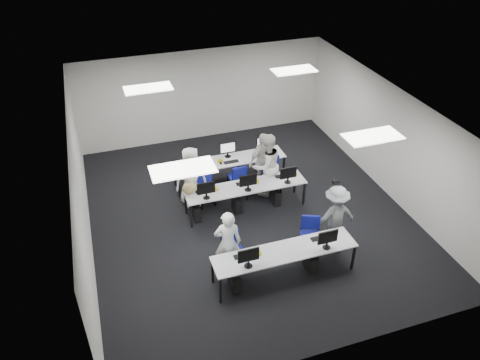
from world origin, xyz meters
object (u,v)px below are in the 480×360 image
object	(u,v)px
chair_5	(204,189)
student_3	(262,160)
student_2	(191,177)
photographer	(335,216)
student_1	(266,165)
chair_0	(233,258)
chair_6	(237,183)
chair_2	(205,195)
desk_mid	(246,188)
chair_7	(267,175)
chair_4	(272,180)
student_0	(228,243)
desk_front	(285,253)
chair_1	(309,242)
chair_3	(241,188)

from	to	relation	value
chair_5	student_3	xyz separation A→B (m)	(1.73, 0.10, 0.53)
student_2	photographer	xyz separation A→B (m)	(2.86, -2.57, -0.06)
student_1	student_3	world-z (taller)	student_1
chair_0	photographer	xyz separation A→B (m)	(2.55, 0.10, 0.50)
chair_5	chair_6	world-z (taller)	chair_5
student_3	photographer	distance (m)	2.92
chair_2	student_3	world-z (taller)	student_3
desk_mid	chair_7	bearing A→B (deg)	43.98
chair_5	student_3	bearing A→B (deg)	14.80
chair_4	student_3	distance (m)	0.64
desk_mid	chair_2	distance (m)	1.20
chair_7	student_0	world-z (taller)	student_0
desk_front	student_0	distance (m)	1.25
chair_1	student_0	bearing A→B (deg)	-158.69
chair_1	chair_5	world-z (taller)	chair_5
student_2	student_3	xyz separation A→B (m)	(2.09, 0.24, -0.02)
chair_4	student_2	distance (m)	2.38
desk_front	chair_2	bearing A→B (deg)	106.92
chair_6	photographer	bearing A→B (deg)	-63.61
chair_5	chair_3	bearing A→B (deg)	0.13
chair_7	student_3	world-z (taller)	student_3
desk_front	student_0	xyz separation A→B (m)	(-1.12, 0.55, 0.14)
chair_0	photographer	world-z (taller)	photographer
chair_4	student_3	size ratio (longest dim) A/B	0.55
student_1	student_3	distance (m)	0.39
chair_0	student_2	distance (m)	2.75
chair_2	student_2	xyz separation A→B (m)	(-0.32, 0.09, 0.57)
chair_4	student_0	xyz separation A→B (m)	(-2.14, -2.71, 0.53)
desk_front	chair_4	world-z (taller)	chair_4
chair_1	chair_5	distance (m)	3.40
chair_2	student_0	bearing A→B (deg)	-104.46
chair_0	desk_mid	bearing A→B (deg)	57.88
chair_2	student_3	bearing A→B (deg)	-0.76
desk_front	student_0	size ratio (longest dim) A/B	1.95
chair_5	student_2	world-z (taller)	student_2
student_1	chair_7	bearing A→B (deg)	-133.72
chair_2	chair_7	world-z (taller)	chair_7
desk_mid	chair_7	world-z (taller)	chair_7
desk_mid	photographer	distance (m)	2.47
chair_7	photographer	size ratio (longest dim) A/B	0.61
student_2	chair_6	bearing A→B (deg)	16.34
chair_3	chair_7	world-z (taller)	chair_7
chair_7	student_1	distance (m)	0.77
student_0	student_1	bearing A→B (deg)	-113.73
chair_1	photographer	bearing A→B (deg)	35.37
chair_3	student_2	bearing A→B (deg)	-162.93
chair_4	student_3	xyz separation A→B (m)	(-0.22, 0.25, 0.54)
chair_0	chair_2	bearing A→B (deg)	83.74
chair_5	chair_7	world-z (taller)	chair_7
student_0	student_3	bearing A→B (deg)	-110.50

